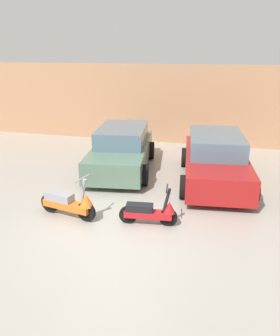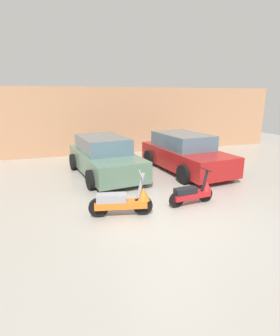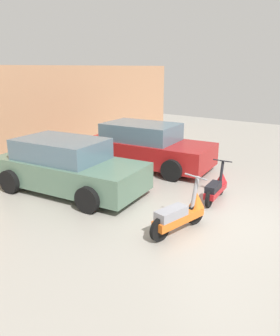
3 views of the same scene
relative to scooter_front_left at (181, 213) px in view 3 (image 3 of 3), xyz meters
The scene contains 6 objects.
ground_plane 1.35m from the scooter_front_left, 22.03° to the right, with size 28.00×28.00×0.00m, color #9E998E.
wall_back 7.82m from the scooter_front_left, 81.08° to the left, with size 19.60×0.12×3.40m, color tan.
scooter_front_left is the anchor object (origin of this frame).
scooter_front_right 2.05m from the scooter_front_left, ahead, with size 1.41×0.51×0.98m.
car_rear_left 3.76m from the scooter_front_left, 86.84° to the left, with size 2.51×4.50×1.46m.
car_rear_center 4.80m from the scooter_front_left, 44.59° to the left, with size 2.50×4.58×1.50m.
Camera 3 is at (-6.73, -2.57, 3.33)m, focal length 35.00 mm.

